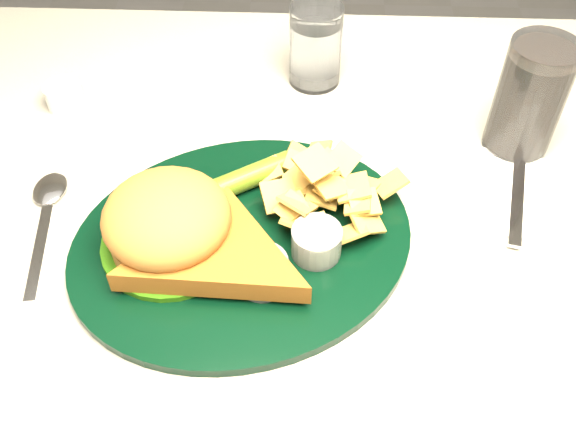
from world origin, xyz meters
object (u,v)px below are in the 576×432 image
water_glass (315,45)px  fork_napkin (515,191)px  dinner_plate (241,219)px  cola_glass (529,99)px  table (314,385)px

water_glass → fork_napkin: 0.30m
dinner_plate → fork_napkin: size_ratio=1.90×
water_glass → fork_napkin: bearing=-42.2°
dinner_plate → fork_napkin: bearing=-7.0°
water_glass → cola_glass: (0.23, -0.12, 0.02)m
table → cola_glass: 0.51m
water_glass → fork_napkin: size_ratio=0.57×
water_glass → cola_glass: cola_glass is taller
table → dinner_plate: size_ratio=3.47×
dinner_plate → water_glass: 0.29m
fork_napkin → water_glass: bearing=151.2°
cola_glass → fork_napkin: size_ratio=0.74×
dinner_plate → cola_glass: size_ratio=2.56×
table → water_glass: size_ratio=11.61×
water_glass → dinner_plate: bearing=-103.7°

